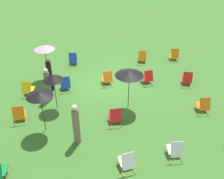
{
  "coord_description": "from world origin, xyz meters",
  "views": [
    {
      "loc": [
        1.02,
        11.67,
        7.32
      ],
      "look_at": [
        0.0,
        1.2,
        0.5
      ],
      "focal_mm": 40.79,
      "sensor_mm": 36.0,
      "label": 1
    }
  ],
  "objects": [
    {
      "name": "umbrella_1",
      "position": [
        3.38,
        -1.12,
        1.85
      ],
      "size": [
        1.09,
        1.09,
        1.96
      ],
      "color": "black",
      "rests_on": "ground"
    },
    {
      "name": "person_0",
      "position": [
        3.09,
        0.14,
        0.88
      ],
      "size": [
        0.32,
        0.32,
        1.83
      ],
      "rotation": [
        0.0,
        0.0,
        4.96
      ],
      "color": "black",
      "rests_on": "ground"
    },
    {
      "name": "deckchair_10",
      "position": [
        -2.04,
        0.01,
        0.37
      ],
      "size": [
        0.63,
        0.85,
        0.83
      ],
      "rotation": [
        0.0,
        0.0,
        0.23
      ],
      "color": "olive",
      "rests_on": "ground"
    },
    {
      "name": "deckchair_13",
      "position": [
        -4.13,
        0.38,
        0.37
      ],
      "size": [
        0.66,
        0.86,
        0.83
      ],
      "rotation": [
        0.0,
        0.0,
        -0.27
      ],
      "color": "olive",
      "rests_on": "ground"
    },
    {
      "name": "deckchair_2",
      "position": [
        4.2,
        2.6,
        0.37
      ],
      "size": [
        0.56,
        0.81,
        0.83
      ],
      "rotation": [
        0.0,
        0.0,
        0.12
      ],
      "color": "olive",
      "rests_on": "ground"
    },
    {
      "name": "deckchair_11",
      "position": [
        -0.09,
        5.67,
        0.37
      ],
      "size": [
        0.6,
        0.83,
        0.83
      ],
      "rotation": [
        0.0,
        0.0,
        0.18
      ],
      "color": "olive",
      "rests_on": "ground"
    },
    {
      "name": "person_1",
      "position": [
        1.67,
        4.12,
        0.87
      ],
      "size": [
        0.38,
        0.38,
        1.81
      ],
      "rotation": [
        0.0,
        0.0,
        4.2
      ],
      "color": "#72664C",
      "rests_on": "ground"
    },
    {
      "name": "deckchair_12",
      "position": [
        -4.05,
        2.74,
        0.37
      ],
      "size": [
        0.52,
        0.79,
        0.83
      ],
      "rotation": [
        0.0,
        0.0,
        -0.06
      ],
      "color": "olive",
      "rests_on": "ground"
    },
    {
      "name": "ground_plane",
      "position": [
        0.0,
        0.0,
        0.0
      ],
      "size": [
        40.0,
        40.0,
        0.0
      ],
      "primitive_type": "plane",
      "color": "#386B28"
    },
    {
      "name": "deckchair_9",
      "position": [
        2.34,
        0.26,
        0.37
      ],
      "size": [
        0.6,
        0.83,
        0.83
      ],
      "rotation": [
        0.0,
        0.0,
        0.18
      ],
      "color": "olive",
      "rests_on": "ground"
    },
    {
      "name": "deckchair_7",
      "position": [
        0.13,
        -0.1,
        0.37
      ],
      "size": [
        0.58,
        0.82,
        0.83
      ],
      "rotation": [
        0.0,
        0.0,
        0.14
      ],
      "color": "olive",
      "rests_on": "ground"
    },
    {
      "name": "deckchair_6",
      "position": [
        4.2,
        0.55,
        0.37
      ],
      "size": [
        0.62,
        0.84,
        0.83
      ],
      "rotation": [
        0.0,
        0.0,
        -0.21
      ],
      "color": "olive",
      "rests_on": "ground"
    },
    {
      "name": "deckchair_3",
      "position": [
        -2.26,
        -2.48,
        0.37
      ],
      "size": [
        0.64,
        0.85,
        0.83
      ],
      "rotation": [
        0.0,
        0.0,
        -0.24
      ],
      "color": "olive",
      "rests_on": "ground"
    },
    {
      "name": "deckchair_14",
      "position": [
        2.03,
        -2.6,
        0.37
      ],
      "size": [
        0.52,
        0.78,
        0.83
      ],
      "rotation": [
        0.0,
        0.0,
        -0.05
      ],
      "color": "olive",
      "rests_on": "ground"
    },
    {
      "name": "umbrella_2",
      "position": [
        2.69,
        1.7,
        1.63
      ],
      "size": [
        0.93,
        0.93,
        1.78
      ],
      "color": "black",
      "rests_on": "ground"
    },
    {
      "name": "umbrella_3",
      "position": [
        3.03,
        3.28,
        1.83
      ],
      "size": [
        1.06,
        1.06,
        1.94
      ],
      "color": "black",
      "rests_on": "ground"
    },
    {
      "name": "umbrella_0",
      "position": [
        -0.69,
        2.02,
        1.86
      ],
      "size": [
        1.28,
        1.28,
        1.99
      ],
      "color": "black",
      "rests_on": "ground"
    },
    {
      "name": "deckchair_0",
      "position": [
        0.06,
        3.16,
        0.37
      ],
      "size": [
        0.53,
        0.79,
        0.83
      ],
      "rotation": [
        0.0,
        0.0,
        0.07
      ],
      "color": "olive",
      "rests_on": "ground"
    },
    {
      "name": "person_2",
      "position": [
        3.11,
        0.98,
        0.82
      ],
      "size": [
        0.31,
        0.31,
        1.71
      ],
      "rotation": [
        0.0,
        0.0,
        6.18
      ],
      "color": "#72664C",
      "rests_on": "ground"
    },
    {
      "name": "deckchair_1",
      "position": [
        -4.34,
        -2.59,
        0.37
      ],
      "size": [
        0.55,
        0.8,
        0.83
      ],
      "rotation": [
        0.0,
        0.0,
        -0.1
      ],
      "color": "olive",
      "rests_on": "ground"
    },
    {
      "name": "deckchair_4",
      "position": [
        -1.94,
        5.3,
        0.37
      ],
      "size": [
        0.49,
        0.77,
        0.83
      ],
      "rotation": [
        0.0,
        0.0,
        0.02
      ],
      "color": "olive",
      "rests_on": "ground"
    }
  ]
}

